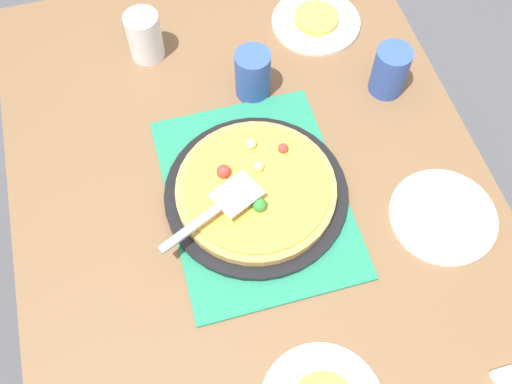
{
  "coord_description": "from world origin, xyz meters",
  "views": [
    {
      "loc": [
        -0.57,
        0.16,
        1.83
      ],
      "look_at": [
        0.0,
        0.0,
        0.77
      ],
      "focal_mm": 41.44,
      "sensor_mm": 36.0,
      "label": 1
    }
  ],
  "objects": [
    {
      "name": "ground_plane",
      "position": [
        0.0,
        0.0,
        0.0
      ],
      "size": [
        8.0,
        8.0,
        0.0
      ],
      "primitive_type": "plane",
      "color": "#4C4C51"
    },
    {
      "name": "placemat",
      "position": [
        0.0,
        0.0,
        0.75
      ],
      "size": [
        0.48,
        0.36,
        0.01
      ],
      "primitive_type": "cube",
      "color": "#237F5B",
      "rests_on": "dining_table"
    },
    {
      "name": "plate_side",
      "position": [
        -0.15,
        -0.36,
        0.76
      ],
      "size": [
        0.22,
        0.22,
        0.01
      ],
      "primitive_type": "cylinder",
      "color": "white",
      "rests_on": "dining_table"
    },
    {
      "name": "pizza_server",
      "position": [
        -0.04,
        0.09,
        0.82
      ],
      "size": [
        0.14,
        0.23,
        0.01
      ],
      "color": "silver",
      "rests_on": "pizza"
    },
    {
      "name": "pizza",
      "position": [
        0.0,
        0.0,
        0.78
      ],
      "size": [
        0.33,
        0.33,
        0.05
      ],
      "color": "tan",
      "rests_on": "pizza_pan"
    },
    {
      "name": "cup_near",
      "position": [
        0.45,
        0.15,
        0.81
      ],
      "size": [
        0.08,
        0.08,
        0.12
      ],
      "primitive_type": "cylinder",
      "color": "white",
      "rests_on": "dining_table"
    },
    {
      "name": "served_slice_right",
      "position": [
        0.44,
        -0.28,
        0.77
      ],
      "size": [
        0.11,
        0.11,
        0.02
      ],
      "primitive_type": "cylinder",
      "color": "#EAB747",
      "rests_on": "plate_far_right"
    },
    {
      "name": "cup_far",
      "position": [
        0.2,
        -0.37,
        0.81
      ],
      "size": [
        0.08,
        0.08,
        0.12
      ],
      "primitive_type": "cylinder",
      "color": "#3351AD",
      "rests_on": "dining_table"
    },
    {
      "name": "plate_far_right",
      "position": [
        0.44,
        -0.28,
        0.76
      ],
      "size": [
        0.22,
        0.22,
        0.01
      ],
      "primitive_type": "cylinder",
      "color": "white",
      "rests_on": "dining_table"
    },
    {
      "name": "pizza_pan",
      "position": [
        0.0,
        0.0,
        0.76
      ],
      "size": [
        0.38,
        0.38,
        0.01
      ],
      "primitive_type": "cylinder",
      "color": "black",
      "rests_on": "placemat"
    },
    {
      "name": "dining_table",
      "position": [
        0.0,
        0.0,
        0.64
      ],
      "size": [
        1.4,
        1.0,
        0.75
      ],
      "color": "brown",
      "rests_on": "ground_plane"
    },
    {
      "name": "cup_corner",
      "position": [
        0.27,
        -0.07,
        0.81
      ],
      "size": [
        0.08,
        0.08,
        0.12
      ],
      "primitive_type": "cylinder",
      "color": "#3351AD",
      "rests_on": "dining_table"
    }
  ]
}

